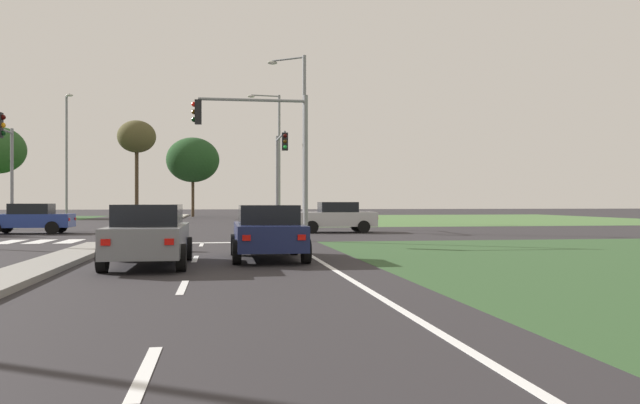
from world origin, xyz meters
The scene contains 24 objects.
ground_plane centered at (0.00, 30.00, 0.00)m, with size 200.00×200.00×0.00m, color #282628.
grass_verge_far_right centered at (25.50, 54.50, 0.00)m, with size 35.00×35.00×0.01m, color #476B38.
median_island_near centered at (0.00, 11.00, 0.07)m, with size 1.20×22.00×0.14m, color gray.
median_island_far centered at (0.00, 55.00, 0.07)m, with size 1.20×36.00×0.14m, color #ADA89E.
lane_dash_near centered at (3.50, 3.98, 0.01)m, with size 0.14×2.00×0.01m, color silver.
lane_dash_second centered at (3.50, 9.98, 0.01)m, with size 0.14×2.00×0.01m, color silver.
lane_dash_third centered at (3.50, 15.98, 0.01)m, with size 0.14×2.00×0.01m, color silver.
lane_dash_fourth centered at (3.50, 21.98, 0.01)m, with size 0.14×2.00×0.01m, color silver.
edge_line_right centered at (6.85, 12.00, 0.01)m, with size 0.14×24.00×0.01m, color silver.
stop_bar_near centered at (3.80, 23.00, 0.01)m, with size 6.40×0.50×0.01m, color silver.
crosswalk_bar_third centered at (-4.10, 24.80, 0.01)m, with size 0.70×2.80×0.01m, color silver.
crosswalk_bar_fourth centered at (-2.95, 24.80, 0.01)m, with size 0.70×2.80×0.01m, color silver.
crosswalk_bar_fifth centered at (-1.80, 24.80, 0.01)m, with size 0.70×2.80×0.01m, color silver.
car_grey_near centered at (2.44, 14.17, 0.79)m, with size 1.97×4.51×1.54m.
car_navy_second centered at (5.51, 15.61, 0.78)m, with size 2.01×4.38×1.51m.
car_blue_third centered at (-5.29, 31.68, 0.77)m, with size 4.21×1.98×1.51m.
car_silver_fourth centered at (10.13, 30.62, 0.81)m, with size 4.21×2.03×1.58m.
traffic_signal_far_right centered at (7.60, 34.76, 3.88)m, with size 0.32×5.06×5.59m.
traffic_signal_near_right centered at (5.98, 23.40, 4.06)m, with size 4.63×0.32×5.91m.
street_lamp_second centered at (8.56, 32.55, 5.35)m, with size 2.03×1.46×9.60m.
street_lamp_third centered at (8.51, 47.63, 5.54)m, with size 2.58×0.52×9.93m.
street_lamp_fourth centered at (-8.66, 54.48, 5.82)m, with size 1.04×2.07×10.54m.
treeline_third centered at (-3.98, 62.74, 7.91)m, with size 3.74×3.74×9.59m.
treeline_fourth centered at (1.29, 66.53, 5.99)m, with size 5.55×5.55×8.36m.
Camera 1 is at (4.21, -2.26, 1.61)m, focal length 35.98 mm.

